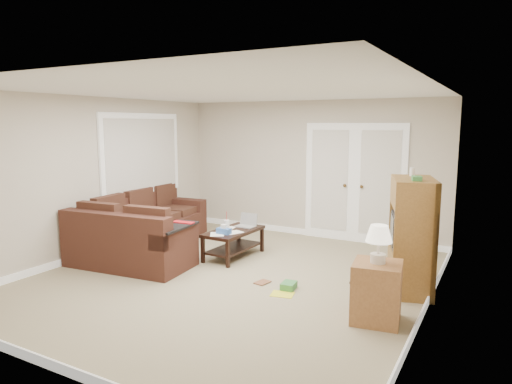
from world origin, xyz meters
The scene contains 17 objects.
floor centered at (0.00, 0.00, 0.00)m, with size 5.50×5.50×0.00m, color tan.
ceiling centered at (0.00, 0.00, 2.50)m, with size 5.00×5.50×0.02m, color white.
wall_left centered at (-2.50, 0.00, 1.25)m, with size 0.02×5.50×2.50m, color beige.
wall_right centered at (2.50, 0.00, 1.25)m, with size 0.02×5.50×2.50m, color beige.
wall_back centered at (0.00, 2.75, 1.25)m, with size 5.00×0.02×2.50m, color beige.
wall_front centered at (0.00, -2.75, 1.25)m, with size 5.00×0.02×2.50m, color beige.
baseboards centered at (0.00, 0.00, 0.05)m, with size 5.00×5.50×0.10m, color white, non-canonical shape.
french_doors centered at (0.85, 2.71, 1.04)m, with size 1.80×0.05×2.13m.
window_left centered at (-2.46, 1.00, 1.55)m, with size 0.05×1.92×1.42m.
sectional_sofa centered at (-1.92, 0.36, 0.33)m, with size 2.10×2.83×0.85m.
coffee_table centered at (-0.49, 0.87, 0.24)m, with size 0.58×1.09×0.73m.
tv_armoire centered at (2.20, 0.70, 0.72)m, with size 0.72×0.99×1.53m.
side_cabinet centered at (2.06, -0.42, 0.38)m, with size 0.56×0.56×1.05m.
space_heater centered at (2.08, 2.37, 0.16)m, with size 0.13×0.11×0.33m, color white.
floor_magazine centered at (0.87, -0.22, 0.00)m, with size 0.28×0.22×0.01m, color yellow.
floor_greenbox centered at (0.86, -0.01, 0.04)m, with size 0.17×0.22×0.09m, color #3C8542.
floor_book centered at (0.38, 0.04, 0.01)m, with size 0.15×0.21×0.02m, color brown.
Camera 1 is at (3.16, -5.08, 2.09)m, focal length 32.00 mm.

